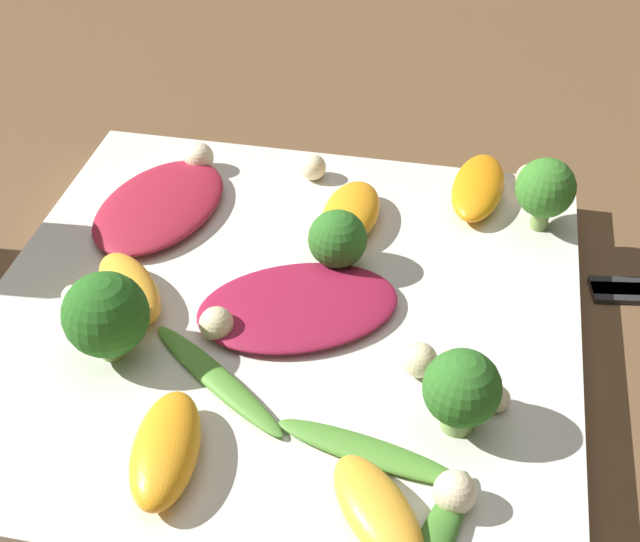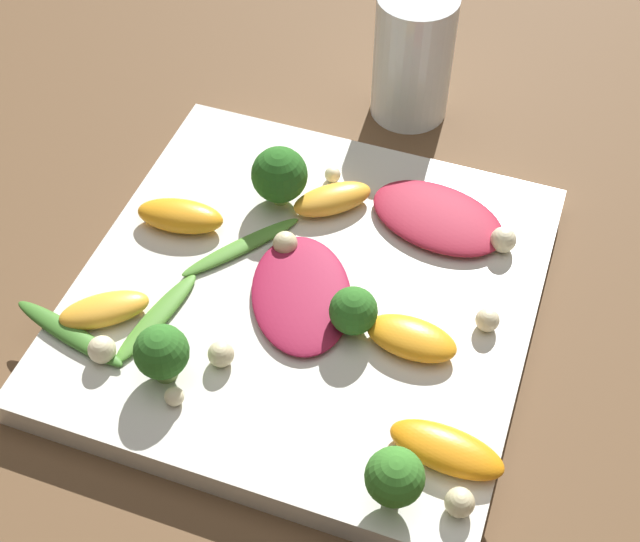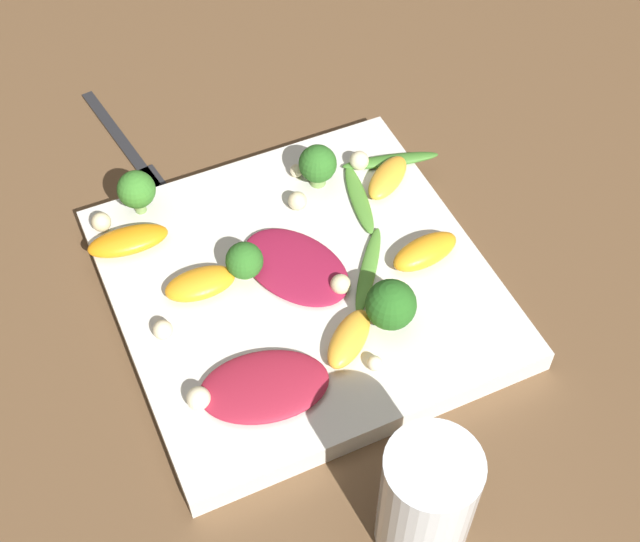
# 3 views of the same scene
# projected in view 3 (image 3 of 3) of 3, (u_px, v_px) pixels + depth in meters

# --- Properties ---
(ground_plane) EXTENTS (2.40, 2.40, 0.00)m
(ground_plane) POSITION_uv_depth(u_px,v_px,m) (301.00, 295.00, 0.77)
(ground_plane) COLOR brown
(plate) EXTENTS (0.31, 0.31, 0.02)m
(plate) POSITION_uv_depth(u_px,v_px,m) (301.00, 287.00, 0.76)
(plate) COLOR silver
(plate) RESTS_ON ground_plane
(drinking_glass) EXTENTS (0.06, 0.06, 0.11)m
(drinking_glass) POSITION_uv_depth(u_px,v_px,m) (427.00, 501.00, 0.59)
(drinking_glass) COLOR white
(drinking_glass) RESTS_ON ground_plane
(fork) EXTENTS (0.17, 0.04, 0.01)m
(fork) POSITION_uv_depth(u_px,v_px,m) (130.00, 151.00, 0.87)
(fork) COLOR #262628
(fork) RESTS_ON ground_plane
(radicchio_leaf_0) EXTENTS (0.08, 0.11, 0.01)m
(radicchio_leaf_0) POSITION_uv_depth(u_px,v_px,m) (264.00, 386.00, 0.68)
(radicchio_leaf_0) COLOR maroon
(radicchio_leaf_0) RESTS_ON plate
(radicchio_leaf_1) EXTENTS (0.12, 0.10, 0.01)m
(radicchio_leaf_1) POSITION_uv_depth(u_px,v_px,m) (291.00, 268.00, 0.75)
(radicchio_leaf_1) COLOR maroon
(radicchio_leaf_1) RESTS_ON plate
(orange_segment_0) EXTENTS (0.06, 0.06, 0.02)m
(orange_segment_0) POSITION_uv_depth(u_px,v_px,m) (349.00, 339.00, 0.70)
(orange_segment_0) COLOR #FCAD33
(orange_segment_0) RESTS_ON plate
(orange_segment_1) EXTENTS (0.06, 0.06, 0.02)m
(orange_segment_1) POSITION_uv_depth(u_px,v_px,m) (388.00, 178.00, 0.81)
(orange_segment_1) COLOR #FCAD33
(orange_segment_1) RESTS_ON plate
(orange_segment_2) EXTENTS (0.04, 0.07, 0.02)m
(orange_segment_2) POSITION_uv_depth(u_px,v_px,m) (425.00, 251.00, 0.76)
(orange_segment_2) COLOR orange
(orange_segment_2) RESTS_ON plate
(orange_segment_3) EXTENTS (0.04, 0.07, 0.02)m
(orange_segment_3) POSITION_uv_depth(u_px,v_px,m) (128.00, 241.00, 0.77)
(orange_segment_3) COLOR orange
(orange_segment_3) RESTS_ON plate
(orange_segment_4) EXTENTS (0.03, 0.06, 0.02)m
(orange_segment_4) POSITION_uv_depth(u_px,v_px,m) (200.00, 284.00, 0.74)
(orange_segment_4) COLOR orange
(orange_segment_4) RESTS_ON plate
(broccoli_floret_0) EXTENTS (0.03, 0.03, 0.04)m
(broccoli_floret_0) POSITION_uv_depth(u_px,v_px,m) (244.00, 261.00, 0.74)
(broccoli_floret_0) COLOR #7A9E51
(broccoli_floret_0) RESTS_ON plate
(broccoli_floret_1) EXTENTS (0.04, 0.04, 0.05)m
(broccoli_floret_1) POSITION_uv_depth(u_px,v_px,m) (391.00, 305.00, 0.70)
(broccoli_floret_1) COLOR #84AD5B
(broccoli_floret_1) RESTS_ON plate
(broccoli_floret_2) EXTENTS (0.03, 0.03, 0.04)m
(broccoli_floret_2) POSITION_uv_depth(u_px,v_px,m) (318.00, 165.00, 0.80)
(broccoli_floret_2) COLOR #7A9E51
(broccoli_floret_2) RESTS_ON plate
(broccoli_floret_3) EXTENTS (0.03, 0.03, 0.04)m
(broccoli_floret_3) POSITION_uv_depth(u_px,v_px,m) (136.00, 190.00, 0.78)
(broccoli_floret_3) COLOR #7A9E51
(broccoli_floret_3) RESTS_ON plate
(arugula_sprig_0) EXTENTS (0.04, 0.09, 0.01)m
(arugula_sprig_0) POSITION_uv_depth(u_px,v_px,m) (391.00, 161.00, 0.83)
(arugula_sprig_0) COLOR #3D7528
(arugula_sprig_0) RESTS_ON plate
(arugula_sprig_1) EXTENTS (0.08, 0.07, 0.01)m
(arugula_sprig_1) POSITION_uv_depth(u_px,v_px,m) (368.00, 270.00, 0.75)
(arugula_sprig_1) COLOR #518E33
(arugula_sprig_1) RESTS_ON plate
(arugula_sprig_2) EXTENTS (0.09, 0.03, 0.01)m
(arugula_sprig_2) POSITION_uv_depth(u_px,v_px,m) (359.00, 199.00, 0.80)
(arugula_sprig_2) COLOR #518E33
(arugula_sprig_2) RESTS_ON plate
(macadamia_nut_0) EXTENTS (0.02, 0.02, 0.02)m
(macadamia_nut_0) POSITION_uv_depth(u_px,v_px,m) (359.00, 161.00, 0.83)
(macadamia_nut_0) COLOR beige
(macadamia_nut_0) RESTS_ON plate
(macadamia_nut_1) EXTENTS (0.02, 0.02, 0.02)m
(macadamia_nut_1) POSITION_uv_depth(u_px,v_px,m) (297.00, 201.00, 0.79)
(macadamia_nut_1) COLOR beige
(macadamia_nut_1) RESTS_ON plate
(macadamia_nut_2) EXTENTS (0.01, 0.01, 0.01)m
(macadamia_nut_2) POSITION_uv_depth(u_px,v_px,m) (296.00, 171.00, 0.82)
(macadamia_nut_2) COLOR beige
(macadamia_nut_2) RESTS_ON plate
(macadamia_nut_3) EXTENTS (0.02, 0.02, 0.02)m
(macadamia_nut_3) POSITION_uv_depth(u_px,v_px,m) (101.00, 222.00, 0.78)
(macadamia_nut_3) COLOR beige
(macadamia_nut_3) RESTS_ON plate
(macadamia_nut_4) EXTENTS (0.02, 0.02, 0.02)m
(macadamia_nut_4) POSITION_uv_depth(u_px,v_px,m) (341.00, 284.00, 0.74)
(macadamia_nut_4) COLOR beige
(macadamia_nut_4) RESTS_ON plate
(macadamia_nut_5) EXTENTS (0.01, 0.01, 0.01)m
(macadamia_nut_5) POSITION_uv_depth(u_px,v_px,m) (375.00, 363.00, 0.69)
(macadamia_nut_5) COLOR beige
(macadamia_nut_5) RESTS_ON plate
(macadamia_nut_6) EXTENTS (0.02, 0.02, 0.02)m
(macadamia_nut_6) POSITION_uv_depth(u_px,v_px,m) (199.00, 398.00, 0.67)
(macadamia_nut_6) COLOR beige
(macadamia_nut_6) RESTS_ON plate
(macadamia_nut_7) EXTENTS (0.02, 0.02, 0.02)m
(macadamia_nut_7) POSITION_uv_depth(u_px,v_px,m) (163.00, 330.00, 0.71)
(macadamia_nut_7) COLOR beige
(macadamia_nut_7) RESTS_ON plate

